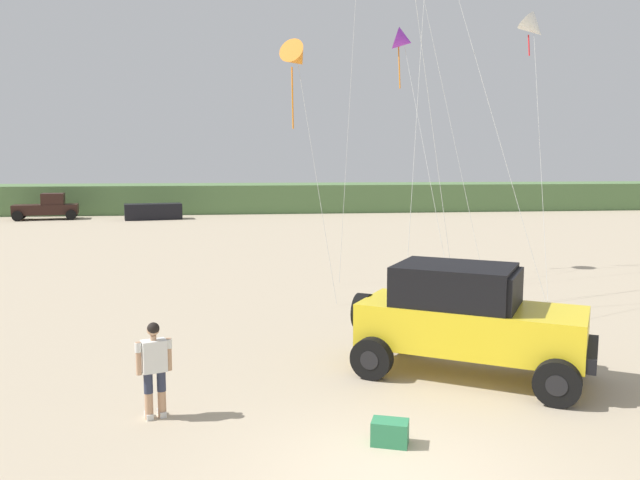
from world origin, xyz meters
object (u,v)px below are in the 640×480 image
jeep (467,317)px  distant_sedan (153,212)px  kite_purple_stunt (297,58)px  kite_pink_ribbon (403,41)px  cooler_box (390,432)px  distant_pickup (48,207)px  kite_black_sled (534,28)px  person_watching (154,365)px

jeep → distant_sedan: bearing=106.3°
jeep → kite_purple_stunt: (-2.61, 8.87, 6.46)m
kite_pink_ribbon → kite_purple_stunt: bearing=-139.4°
jeep → distant_sedan: jeep is taller
cooler_box → distant_sedan: 41.36m
distant_pickup → distant_sedan: bearing=-7.3°
kite_black_sled → kite_pink_ribbon: bearing=144.4°
jeep → person_watching: 6.21m
person_watching → kite_purple_stunt: bearing=71.7°
jeep → cooler_box: (-2.32, -2.97, -1.01)m
jeep → cooler_box: 3.91m
distant_pickup → kite_black_sled: 38.68m
distant_sedan → kite_purple_stunt: kite_purple_stunt is taller
person_watching → kite_purple_stunt: size_ratio=0.20×
distant_pickup → kite_purple_stunt: bearing=-61.2°
kite_purple_stunt → cooler_box: bearing=-88.6°
jeep → kite_black_sled: size_ratio=0.52×
person_watching → kite_pink_ribbon: bearing=60.7°
kite_pink_ribbon → distant_pickup: bearing=129.0°
cooler_box → distant_pickup: size_ratio=0.12×
jeep → kite_purple_stunt: 11.28m
jeep → kite_black_sled: 13.95m
kite_pink_ribbon → distant_sedan: bearing=117.5°
jeep → distant_sedan: (-10.93, 37.48, -0.60)m
cooler_box → kite_purple_stunt: 14.01m
distant_pickup → distant_sedan: distant_pickup is taller
person_watching → kite_pink_ribbon: size_ratio=0.17×
kite_pink_ribbon → cooler_box: bearing=-105.1°
jeep → distant_sedan: 39.04m
kite_purple_stunt → distant_pickup: bearing=118.8°
person_watching → cooler_box: (3.71, -1.52, -0.75)m
person_watching → distant_sedan: size_ratio=0.40×
distant_pickup → kite_black_sled: (24.78, -28.58, 8.10)m
cooler_box → person_watching: bearing=178.1°
jeep → person_watching: bearing=-166.4°
kite_purple_stunt → kite_black_sled: 8.68m
jeep → kite_pink_ribbon: (1.93, 12.77, 7.82)m
distant_pickup → kite_black_sled: kite_black_sled is taller
cooler_box → distant_sedan: bearing=122.4°
distant_pickup → distant_sedan: 8.03m
distant_pickup → kite_pink_ribbon: bearing=-51.0°
cooler_box → kite_black_sled: 17.67m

